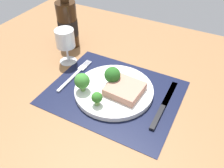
{
  "coord_description": "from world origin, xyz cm",
  "views": [
    {
      "loc": [
        25.11,
        -48.78,
        51.04
      ],
      "look_at": [
        -1.5,
        1.54,
        1.9
      ],
      "focal_mm": 37.26,
      "sensor_mm": 36.0,
      "label": 1
    }
  ],
  "objects_px": {
    "steak": "(125,88)",
    "plate": "(114,90)",
    "wine_bottle": "(68,24)",
    "fork": "(75,74)",
    "wine_glass": "(65,40)",
    "knife": "(163,107)"
  },
  "relations": [
    {
      "from": "fork",
      "to": "wine_glass",
      "type": "distance_m",
      "value": 0.13
    },
    {
      "from": "knife",
      "to": "fork",
      "type": "bearing_deg",
      "value": 175.31
    },
    {
      "from": "plate",
      "to": "wine_bottle",
      "type": "distance_m",
      "value": 0.36
    },
    {
      "from": "fork",
      "to": "wine_bottle",
      "type": "distance_m",
      "value": 0.23
    },
    {
      "from": "plate",
      "to": "wine_glass",
      "type": "bearing_deg",
      "value": 162.32
    },
    {
      "from": "plate",
      "to": "knife",
      "type": "height_order",
      "value": "plate"
    },
    {
      "from": "steak",
      "to": "wine_glass",
      "type": "xyz_separation_m",
      "value": [
        -0.27,
        0.07,
        0.06
      ]
    },
    {
      "from": "plate",
      "to": "fork",
      "type": "distance_m",
      "value": 0.16
    },
    {
      "from": "knife",
      "to": "wine_bottle",
      "type": "height_order",
      "value": "wine_bottle"
    },
    {
      "from": "plate",
      "to": "knife",
      "type": "relative_size",
      "value": 1.09
    },
    {
      "from": "plate",
      "to": "wine_glass",
      "type": "relative_size",
      "value": 1.91
    },
    {
      "from": "steak",
      "to": "wine_bottle",
      "type": "distance_m",
      "value": 0.38
    },
    {
      "from": "plate",
      "to": "wine_glass",
      "type": "xyz_separation_m",
      "value": [
        -0.23,
        0.07,
        0.08
      ]
    },
    {
      "from": "steak",
      "to": "fork",
      "type": "distance_m",
      "value": 0.2
    },
    {
      "from": "steak",
      "to": "plate",
      "type": "bearing_deg",
      "value": -174.09
    },
    {
      "from": "wine_bottle",
      "to": "wine_glass",
      "type": "xyz_separation_m",
      "value": [
        0.06,
        -0.1,
        -0.01
      ]
    },
    {
      "from": "plate",
      "to": "wine_bottle",
      "type": "relative_size",
      "value": 0.95
    },
    {
      "from": "knife",
      "to": "wine_glass",
      "type": "height_order",
      "value": "wine_glass"
    },
    {
      "from": "knife",
      "to": "wine_glass",
      "type": "bearing_deg",
      "value": 166.97
    },
    {
      "from": "fork",
      "to": "wine_bottle",
      "type": "relative_size",
      "value": 0.73
    },
    {
      "from": "plate",
      "to": "steak",
      "type": "relative_size",
      "value": 2.39
    },
    {
      "from": "knife",
      "to": "wine_bottle",
      "type": "distance_m",
      "value": 0.5
    }
  ]
}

